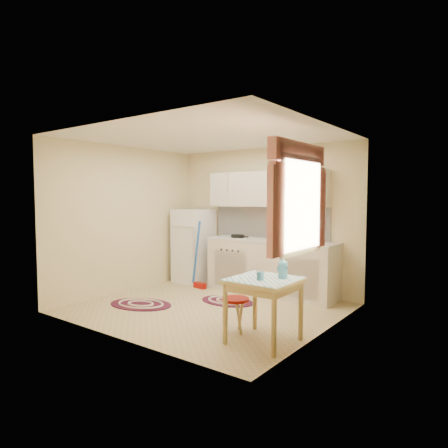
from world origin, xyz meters
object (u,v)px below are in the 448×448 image
at_px(stool, 235,315).
at_px(table, 263,311).
at_px(base_cabinets, 271,268).
at_px(fridge, 194,246).

bearing_deg(stool, table, -9.70).
xyz_separation_m(table, stool, (-0.44, 0.08, -0.15)).
bearing_deg(base_cabinets, fridge, -178.28).
xyz_separation_m(fridge, table, (2.73, -1.94, -0.34)).
xyz_separation_m(base_cabinets, stool, (0.62, -1.91, -0.23)).
relative_size(base_cabinets, stool, 5.36).
height_order(table, stool, table).
bearing_deg(base_cabinets, table, -61.95).
bearing_deg(base_cabinets, stool, -72.05).
xyz_separation_m(fridge, stool, (2.29, -1.86, -0.49)).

